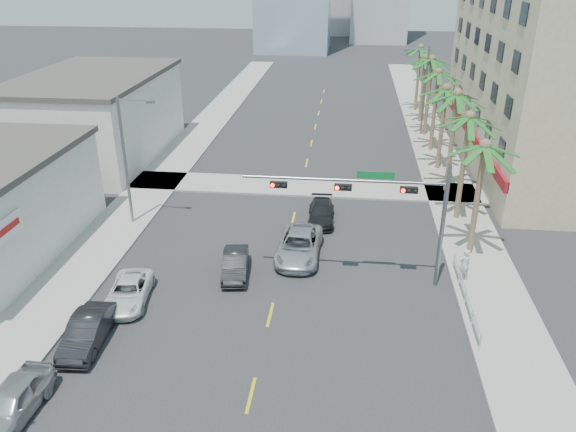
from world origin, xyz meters
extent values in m
plane|color=#262628|center=(0.00, 0.00, 0.00)|extent=(260.00, 260.00, 0.00)
cube|color=gray|center=(12.00, 20.00, 0.07)|extent=(4.00, 120.00, 0.15)
cube|color=gray|center=(-12.00, 20.00, 0.07)|extent=(4.00, 120.00, 0.15)
cube|color=gray|center=(0.00, 22.00, 0.07)|extent=(80.00, 4.00, 0.15)
cube|color=tan|center=(22.00, 30.00, 7.50)|extent=(15.00, 28.00, 15.00)
cube|color=maroon|center=(14.40, 30.00, 3.00)|extent=(0.30, 28.00, 0.80)
cube|color=beige|center=(-19.50, 28.00, 3.60)|extent=(11.00, 18.00, 7.20)
cylinder|color=slate|center=(9.00, 8.00, 3.60)|extent=(0.24, 0.24, 7.20)
cylinder|color=slate|center=(3.50, 8.00, 6.20)|extent=(11.00, 0.16, 0.16)
cube|color=#0C662D|center=(5.20, 8.00, 6.55)|extent=(2.00, 0.05, 0.40)
cube|color=black|center=(7.00, 7.85, 5.85)|extent=(0.95, 0.28, 0.32)
sphere|color=#FF0C05|center=(6.68, 7.69, 5.85)|extent=(0.22, 0.22, 0.22)
cube|color=black|center=(3.50, 7.85, 5.85)|extent=(0.95, 0.28, 0.32)
sphere|color=#FF0C05|center=(3.18, 7.69, 5.85)|extent=(0.22, 0.22, 0.22)
cube|color=black|center=(0.00, 7.85, 5.85)|extent=(0.95, 0.28, 0.32)
sphere|color=#FF0C05|center=(-0.32, 7.69, 5.85)|extent=(0.22, 0.22, 0.22)
cylinder|color=brown|center=(11.60, 12.00, 3.60)|extent=(0.36, 0.36, 7.20)
cylinder|color=brown|center=(11.60, 17.20, 3.78)|extent=(0.36, 0.36, 7.56)
cylinder|color=brown|center=(11.60, 22.40, 3.96)|extent=(0.36, 0.36, 7.92)
cylinder|color=brown|center=(11.60, 27.60, 3.60)|extent=(0.36, 0.36, 7.20)
cylinder|color=brown|center=(11.60, 32.80, 3.78)|extent=(0.36, 0.36, 7.56)
cylinder|color=brown|center=(11.60, 38.00, 3.96)|extent=(0.36, 0.36, 7.92)
cylinder|color=brown|center=(11.60, 43.20, 3.60)|extent=(0.36, 0.36, 7.20)
cylinder|color=brown|center=(11.60, 48.40, 3.78)|extent=(0.36, 0.36, 7.56)
cylinder|color=slate|center=(-11.20, 14.00, 4.50)|extent=(0.20, 0.20, 9.00)
cylinder|color=slate|center=(-10.10, 14.00, 8.80)|extent=(2.20, 0.12, 0.12)
cube|color=slate|center=(-9.00, 14.00, 8.70)|extent=(0.50, 0.25, 0.18)
cylinder|color=slate|center=(11.20, 38.00, 4.50)|extent=(0.20, 0.20, 9.00)
cylinder|color=slate|center=(10.10, 38.00, 8.80)|extent=(2.20, 0.12, 0.12)
cube|color=slate|center=(9.00, 38.00, 8.70)|extent=(0.50, 0.25, 0.18)
cylinder|color=silver|center=(10.30, 6.00, 0.55)|extent=(0.08, 8.00, 0.08)
cylinder|color=silver|center=(10.30, 6.00, 0.90)|extent=(0.08, 8.00, 0.08)
cylinder|color=silver|center=(10.30, 2.00, 0.50)|extent=(0.08, 0.08, 1.00)
cylinder|color=silver|center=(10.30, 4.00, 0.50)|extent=(0.08, 0.08, 1.00)
cylinder|color=silver|center=(10.30, 6.00, 0.50)|extent=(0.08, 0.08, 1.00)
cylinder|color=silver|center=(10.30, 8.00, 0.50)|extent=(0.08, 0.08, 1.00)
cylinder|color=silver|center=(10.30, 10.00, 0.50)|extent=(0.08, 0.08, 1.00)
imported|color=#B3B4B8|center=(-9.40, -4.28, 0.76)|extent=(1.91, 4.51, 1.52)
imported|color=black|center=(-8.43, 0.60, 0.73)|extent=(1.84, 4.52, 1.46)
imported|color=white|center=(-7.80, 4.37, 0.62)|extent=(2.62, 4.72, 1.25)
imported|color=black|center=(-2.62, 7.89, 0.67)|extent=(1.94, 4.21, 1.34)
imported|color=silver|center=(0.92, 10.42, 0.78)|extent=(2.77, 5.70, 1.56)
imported|color=black|center=(2.00, 15.79, 0.64)|extent=(1.94, 4.48, 1.28)
imported|color=silver|center=(10.58, 8.48, 1.14)|extent=(0.85, 0.72, 1.98)
camera|label=1|loc=(3.64, -20.32, 17.15)|focal=35.00mm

